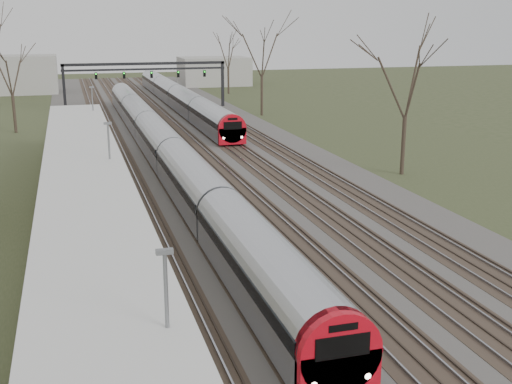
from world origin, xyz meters
TOP-DOWN VIEW (x-y plane):
  - track_bed at (0.26, 55.00)m, footprint 24.00×160.00m
  - platform at (-9.05, 37.50)m, footprint 3.50×69.00m
  - canopy at (-9.05, 32.99)m, footprint 4.10×50.00m
  - signal_gantry at (0.29, 84.99)m, footprint 21.00×0.59m
  - tree_east_far at (14.00, 42.00)m, footprint 5.00×5.00m
  - train_near at (-2.50, 52.89)m, footprint 2.62×75.21m
  - train_far at (4.50, 85.79)m, footprint 2.62×60.21m
  - passenger at (-8.21, 16.82)m, footprint 0.42×0.59m

SIDE VIEW (x-z plane):
  - track_bed at x=0.26m, z-range -0.05..0.17m
  - platform at x=-9.05m, z-range 0.00..1.00m
  - train_near at x=-2.50m, z-range -0.05..3.00m
  - train_far at x=4.50m, z-range -0.05..3.00m
  - passenger at x=-8.21m, z-range 1.00..2.52m
  - canopy at x=-9.05m, z-range 2.37..5.48m
  - signal_gantry at x=0.29m, z-range 1.87..7.95m
  - tree_east_far at x=14.00m, z-range 2.14..12.44m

